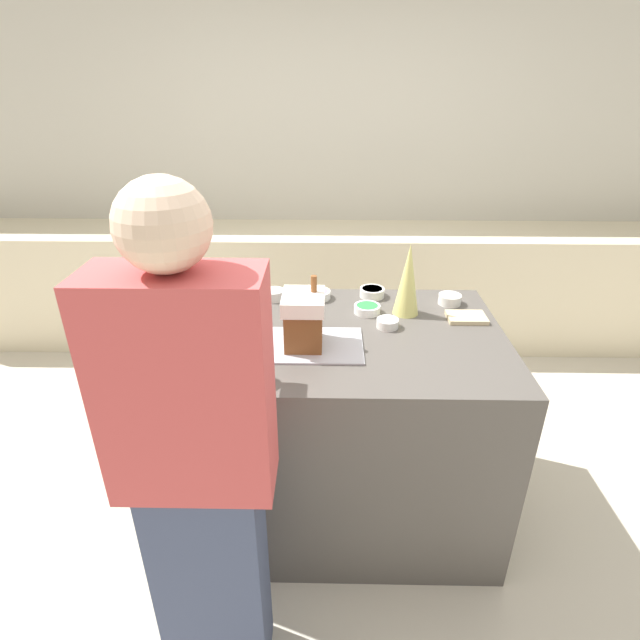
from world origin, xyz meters
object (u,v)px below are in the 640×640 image
at_px(candy_bowl_behind_tray, 227,291).
at_px(candy_bowl_near_tray_left, 450,299).
at_px(person, 198,466).
at_px(mug, 252,371).
at_px(gingerbread_house, 304,319).
at_px(candy_bowl_far_right, 372,292).
at_px(baking_tray, 304,345).
at_px(candy_bowl_center_rear, 367,309).
at_px(decorative_tree, 408,280).
at_px(cookbook, 466,317).
at_px(candy_bowl_front_corner, 274,294).
at_px(candy_bowl_beside_tree, 388,323).
at_px(candy_bowl_near_tray_right, 317,294).

bearing_deg(candy_bowl_behind_tray, candy_bowl_near_tray_left, -3.89).
bearing_deg(person, mug, 73.25).
bearing_deg(gingerbread_house, candy_bowl_behind_tray, 129.32).
height_order(candy_bowl_far_right, person, person).
distance_m(candy_bowl_far_right, person, 1.29).
bearing_deg(baking_tray, candy_bowl_center_rear, 48.81).
height_order(decorative_tree, cookbook, decorative_tree).
bearing_deg(decorative_tree, candy_bowl_behind_tray, 168.10).
bearing_deg(candy_bowl_center_rear, person, -120.50).
distance_m(candy_bowl_center_rear, candy_bowl_front_corner, 0.47).
relative_size(candy_bowl_beside_tree, mug, 1.02).
distance_m(candy_bowl_near_tray_left, mug, 1.09).
bearing_deg(candy_bowl_behind_tray, candy_bowl_beside_tree, -23.07).
height_order(decorative_tree, person, person).
height_order(baking_tray, gingerbread_house, gingerbread_house).
xyz_separation_m(candy_bowl_beside_tree, cookbook, (0.36, 0.08, -0.01)).
bearing_deg(candy_bowl_beside_tree, candy_bowl_center_rear, 118.69).
bearing_deg(cookbook, candy_bowl_behind_tray, 167.89).
relative_size(decorative_tree, candy_bowl_far_right, 2.74).
xyz_separation_m(decorative_tree, candy_bowl_front_corner, (-0.62, 0.14, -0.14)).
height_order(candy_bowl_center_rear, candy_bowl_beside_tree, same).
relative_size(candy_bowl_center_rear, mug, 1.29).
bearing_deg(candy_bowl_near_tray_right, gingerbread_house, -94.61).
bearing_deg(candy_bowl_beside_tree, decorative_tree, 55.90).
relative_size(decorative_tree, candy_bowl_front_corner, 3.15).
height_order(candy_bowl_far_right, candy_bowl_behind_tray, candy_bowl_behind_tray).
xyz_separation_m(candy_bowl_front_corner, candy_bowl_behind_tray, (-0.24, 0.04, -0.00)).
relative_size(candy_bowl_front_corner, mug, 1.13).
xyz_separation_m(candy_bowl_center_rear, person, (-0.56, -0.95, -0.07)).
bearing_deg(candy_bowl_behind_tray, mug, -72.98).
height_order(candy_bowl_front_corner, person, person).
relative_size(candy_bowl_far_right, candy_bowl_behind_tray, 1.02).
bearing_deg(baking_tray, candy_bowl_behind_tray, 129.29).
height_order(gingerbread_house, decorative_tree, decorative_tree).
relative_size(baking_tray, candy_bowl_far_right, 3.94).
bearing_deg(candy_bowl_front_corner, candy_bowl_beside_tree, -28.76).
height_order(candy_bowl_center_rear, cookbook, candy_bowl_center_rear).
height_order(gingerbread_house, candy_bowl_near_tray_right, gingerbread_house).
bearing_deg(candy_bowl_front_corner, candy_bowl_behind_tray, 171.34).
bearing_deg(candy_bowl_behind_tray, decorative_tree, -11.90).
distance_m(baking_tray, cookbook, 0.76).
height_order(candy_bowl_near_tray_right, candy_bowl_far_right, candy_bowl_far_right).
relative_size(mug, person, 0.05).
bearing_deg(candy_bowl_behind_tray, candy_bowl_near_tray_right, -2.33).
relative_size(candy_bowl_beside_tree, cookbook, 0.56).
xyz_separation_m(candy_bowl_center_rear, candy_bowl_far_right, (0.04, 0.19, 0.00)).
xyz_separation_m(candy_bowl_front_corner, person, (-0.12, -1.10, -0.08)).
distance_m(gingerbread_house, mug, 0.32).
xyz_separation_m(candy_bowl_far_right, candy_bowl_front_corner, (-0.48, -0.04, 0.00)).
height_order(baking_tray, candy_bowl_behind_tray, candy_bowl_behind_tray).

